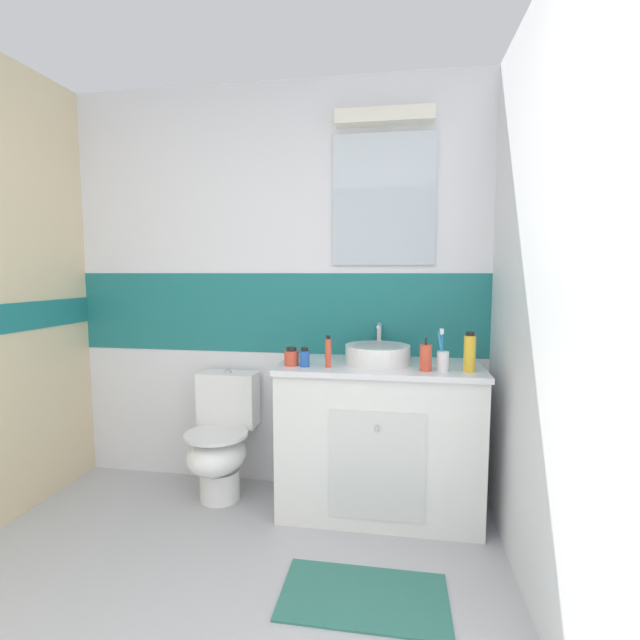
{
  "coord_description": "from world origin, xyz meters",
  "views": [
    {
      "loc": [
        0.76,
        -0.4,
        1.35
      ],
      "look_at": [
        0.39,
        1.78,
        1.13
      ],
      "focal_mm": 25.93,
      "sensor_mm": 36.0,
      "label": 1
    }
  ],
  "objects_px": {
    "soap_dispenser": "(426,357)",
    "hair_gel_jar": "(291,357)",
    "lotion_bottle_short": "(305,358)",
    "sink_basin": "(378,353)",
    "toilet": "(221,440)",
    "toothpaste_tube_upright": "(328,352)",
    "toothbrush_cup": "(443,359)",
    "mouthwash_bottle": "(470,353)"
  },
  "relations": [
    {
      "from": "sink_basin",
      "to": "mouthwash_bottle",
      "type": "xyz_separation_m",
      "value": [
        0.47,
        -0.15,
        0.04
      ]
    },
    {
      "from": "soap_dispenser",
      "to": "mouthwash_bottle",
      "type": "height_order",
      "value": "mouthwash_bottle"
    },
    {
      "from": "toilet",
      "to": "hair_gel_jar",
      "type": "relative_size",
      "value": 7.52
    },
    {
      "from": "toothbrush_cup",
      "to": "hair_gel_jar",
      "type": "relative_size",
      "value": 2.2
    },
    {
      "from": "toothpaste_tube_upright",
      "to": "lotion_bottle_short",
      "type": "distance_m",
      "value": 0.13
    },
    {
      "from": "lotion_bottle_short",
      "to": "toothbrush_cup",
      "type": "bearing_deg",
      "value": 0.74
    },
    {
      "from": "sink_basin",
      "to": "toothbrush_cup",
      "type": "relative_size",
      "value": 1.84
    },
    {
      "from": "sink_basin",
      "to": "toothbrush_cup",
      "type": "xyz_separation_m",
      "value": [
        0.34,
        -0.15,
        0.01
      ]
    },
    {
      "from": "toothbrush_cup",
      "to": "toothpaste_tube_upright",
      "type": "xyz_separation_m",
      "value": [
        -0.59,
        -0.0,
        0.02
      ]
    },
    {
      "from": "soap_dispenser",
      "to": "hair_gel_jar",
      "type": "distance_m",
      "value": 0.72
    },
    {
      "from": "toothpaste_tube_upright",
      "to": "lotion_bottle_short",
      "type": "height_order",
      "value": "toothpaste_tube_upright"
    },
    {
      "from": "sink_basin",
      "to": "hair_gel_jar",
      "type": "height_order",
      "value": "sink_basin"
    },
    {
      "from": "toilet",
      "to": "toothbrush_cup",
      "type": "xyz_separation_m",
      "value": [
        1.27,
        -0.14,
        0.56
      ]
    },
    {
      "from": "soap_dispenser",
      "to": "lotion_bottle_short",
      "type": "xyz_separation_m",
      "value": [
        -0.64,
        0.0,
        -0.02
      ]
    },
    {
      "from": "soap_dispenser",
      "to": "lotion_bottle_short",
      "type": "bearing_deg",
      "value": 179.9
    },
    {
      "from": "soap_dispenser",
      "to": "hair_gel_jar",
      "type": "relative_size",
      "value": 1.77
    },
    {
      "from": "toilet",
      "to": "mouthwash_bottle",
      "type": "distance_m",
      "value": 1.53
    },
    {
      "from": "toothbrush_cup",
      "to": "toothpaste_tube_upright",
      "type": "height_order",
      "value": "toothbrush_cup"
    },
    {
      "from": "sink_basin",
      "to": "mouthwash_bottle",
      "type": "bearing_deg",
      "value": -17.08
    },
    {
      "from": "soap_dispenser",
      "to": "toothbrush_cup",
      "type": "bearing_deg",
      "value": 6.94
    },
    {
      "from": "sink_basin",
      "to": "mouthwash_bottle",
      "type": "relative_size",
      "value": 1.98
    },
    {
      "from": "sink_basin",
      "to": "mouthwash_bottle",
      "type": "height_order",
      "value": "sink_basin"
    },
    {
      "from": "soap_dispenser",
      "to": "hair_gel_jar",
      "type": "height_order",
      "value": "soap_dispenser"
    },
    {
      "from": "toothbrush_cup",
      "to": "hair_gel_jar",
      "type": "distance_m",
      "value": 0.8
    },
    {
      "from": "soap_dispenser",
      "to": "hair_gel_jar",
      "type": "xyz_separation_m",
      "value": [
        -0.71,
        0.02,
        -0.02
      ]
    },
    {
      "from": "toothpaste_tube_upright",
      "to": "lotion_bottle_short",
      "type": "relative_size",
      "value": 1.63
    },
    {
      "from": "toothbrush_cup",
      "to": "toothpaste_tube_upright",
      "type": "relative_size",
      "value": 1.28
    },
    {
      "from": "lotion_bottle_short",
      "to": "sink_basin",
      "type": "bearing_deg",
      "value": 22.99
    },
    {
      "from": "toothbrush_cup",
      "to": "mouthwash_bottle",
      "type": "xyz_separation_m",
      "value": [
        0.13,
        0.01,
        0.04
      ]
    },
    {
      "from": "sink_basin",
      "to": "toilet",
      "type": "distance_m",
      "value": 1.08
    },
    {
      "from": "toilet",
      "to": "toothpaste_tube_upright",
      "type": "xyz_separation_m",
      "value": [
        0.67,
        -0.15,
        0.58
      ]
    },
    {
      "from": "mouthwash_bottle",
      "to": "soap_dispenser",
      "type": "bearing_deg",
      "value": -175.11
    },
    {
      "from": "toilet",
      "to": "toothpaste_tube_upright",
      "type": "relative_size",
      "value": 4.38
    },
    {
      "from": "toothpaste_tube_upright",
      "to": "mouthwash_bottle",
      "type": "distance_m",
      "value": 0.73
    },
    {
      "from": "sink_basin",
      "to": "mouthwash_bottle",
      "type": "distance_m",
      "value": 0.5
    },
    {
      "from": "soap_dispenser",
      "to": "mouthwash_bottle",
      "type": "relative_size",
      "value": 0.86
    },
    {
      "from": "sink_basin",
      "to": "toothbrush_cup",
      "type": "distance_m",
      "value": 0.37
    },
    {
      "from": "soap_dispenser",
      "to": "lotion_bottle_short",
      "type": "height_order",
      "value": "soap_dispenser"
    },
    {
      "from": "toilet",
      "to": "mouthwash_bottle",
      "type": "bearing_deg",
      "value": -5.46
    },
    {
      "from": "hair_gel_jar",
      "to": "mouthwash_bottle",
      "type": "bearing_deg",
      "value": -0.31
    },
    {
      "from": "toothpaste_tube_upright",
      "to": "hair_gel_jar",
      "type": "bearing_deg",
      "value": 175.01
    },
    {
      "from": "soap_dispenser",
      "to": "mouthwash_bottle",
      "type": "distance_m",
      "value": 0.22
    }
  ]
}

